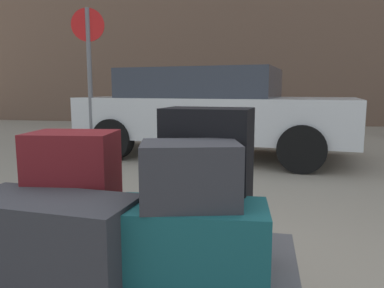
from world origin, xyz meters
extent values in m
cube|color=#4C4C51|center=(0.00, 0.00, 0.29)|extent=(1.37, 0.88, 0.10)
cylinder|color=black|center=(0.47, 0.30, 0.12)|extent=(0.24, 0.06, 0.24)
cylinder|color=black|center=(-0.47, 0.30, 0.12)|extent=(0.24, 0.06, 0.24)
cube|color=#144C51|center=(0.26, -0.16, 0.50)|extent=(0.60, 0.33, 0.32)
cube|color=#2D2D33|center=(-0.28, -0.24, 0.51)|extent=(0.70, 0.37, 0.34)
cube|color=black|center=(0.28, 0.09, 0.68)|extent=(0.40, 0.27, 0.68)
cube|color=maroon|center=(-0.33, 0.04, 0.62)|extent=(0.41, 0.31, 0.56)
cube|color=#2D2D33|center=(0.26, -0.16, 0.78)|extent=(0.41, 0.33, 0.24)
cube|color=silver|center=(-0.26, 4.56, 0.64)|extent=(4.52, 2.42, 0.64)
cube|color=#2D333D|center=(-0.51, 4.59, 1.19)|extent=(2.62, 1.93, 0.46)
cylinder|color=black|center=(1.27, 5.18, 0.32)|extent=(0.67, 0.31, 0.64)
cylinder|color=black|center=(1.02, 3.50, 0.32)|extent=(0.67, 0.31, 0.64)
cylinder|color=black|center=(-1.54, 5.61, 0.32)|extent=(0.67, 0.31, 0.64)
cylinder|color=black|center=(-1.79, 3.93, 0.32)|extent=(0.67, 0.31, 0.64)
cylinder|color=#72665B|center=(2.11, 7.95, 0.29)|extent=(0.22, 0.22, 0.58)
cylinder|color=slate|center=(-2.16, 3.95, 1.16)|extent=(0.07, 0.07, 2.31)
cylinder|color=red|center=(-2.16, 3.95, 2.06)|extent=(0.49, 0.15, 0.50)
camera|label=1|loc=(0.53, -1.49, 1.10)|focal=34.79mm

